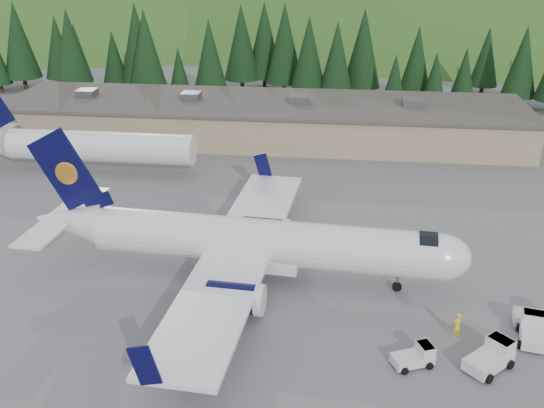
% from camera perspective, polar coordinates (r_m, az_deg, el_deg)
% --- Properties ---
extents(ground, '(600.00, 600.00, 0.00)m').
position_cam_1_polar(ground, '(50.07, -0.80, -6.95)').
color(ground, slate).
extents(airliner, '(35.78, 33.58, 11.87)m').
position_cam_1_polar(airliner, '(48.73, -2.03, -3.63)').
color(airliner, white).
rests_on(airliner, ground).
extents(second_airliner, '(27.50, 11.00, 10.05)m').
position_cam_1_polar(second_airliner, '(74.93, -17.87, 5.31)').
color(second_airliner, white).
rests_on(second_airliner, ground).
extents(baggage_tug_a, '(2.98, 2.39, 1.42)m').
position_cam_1_polar(baggage_tug_a, '(41.65, 13.40, -13.76)').
color(baggage_tug_a, silver).
rests_on(baggage_tug_a, ground).
extents(baggage_tug_b, '(3.53, 2.42, 1.77)m').
position_cam_1_polar(baggage_tug_b, '(47.87, 24.16, -9.76)').
color(baggage_tug_b, silver).
rests_on(baggage_tug_b, ground).
extents(baggage_tug_c, '(2.42, 3.43, 1.69)m').
position_cam_1_polar(baggage_tug_c, '(46.35, 23.34, -10.82)').
color(baggage_tug_c, silver).
rests_on(baggage_tug_c, ground).
extents(terminal_building, '(71.00, 17.00, 6.10)m').
position_cam_1_polar(terminal_building, '(84.56, -0.86, 7.99)').
color(terminal_building, '#8E7D5B').
rests_on(terminal_building, ground).
extents(baggage_tug_d, '(3.63, 3.58, 1.81)m').
position_cam_1_polar(baggage_tug_d, '(42.73, 19.98, -13.31)').
color(baggage_tug_d, silver).
rests_on(baggage_tug_d, ground).
extents(ramp_worker, '(0.84, 0.79, 1.93)m').
position_cam_1_polar(ramp_worker, '(44.66, 17.02, -10.85)').
color(ramp_worker, yellow).
rests_on(ramp_worker, ground).
extents(tree_line, '(112.67, 18.89, 14.43)m').
position_cam_1_polar(tree_line, '(106.23, -2.06, 14.19)').
color(tree_line, black).
rests_on(tree_line, ground).
extents(hills, '(614.00, 330.00, 300.00)m').
position_cam_1_polar(hills, '(276.66, 16.02, -0.31)').
color(hills, '#2B541E').
rests_on(hills, ground).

